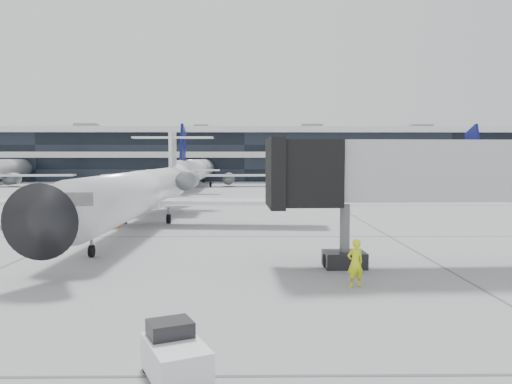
{
  "coord_description": "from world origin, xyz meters",
  "views": [
    {
      "loc": [
        1.25,
        -31.03,
        4.99
      ],
      "look_at": [
        1.63,
        3.09,
        2.6
      ],
      "focal_mm": 35.0,
      "sensor_mm": 36.0,
      "label": 1
    }
  ],
  "objects_px": {
    "regional_jet": "(143,190)",
    "baggage_tug": "(175,356)",
    "ramp_worker": "(355,263)",
    "jet_bridge": "(491,172)"
  },
  "relations": [
    {
      "from": "regional_jet",
      "to": "baggage_tug",
      "type": "height_order",
      "value": "regional_jet"
    },
    {
      "from": "regional_jet",
      "to": "ramp_worker",
      "type": "bearing_deg",
      "value": -54.94
    },
    {
      "from": "regional_jet",
      "to": "jet_bridge",
      "type": "relative_size",
      "value": 1.79
    },
    {
      "from": "jet_bridge",
      "to": "baggage_tug",
      "type": "distance_m",
      "value": 17.62
    },
    {
      "from": "regional_jet",
      "to": "ramp_worker",
      "type": "distance_m",
      "value": 21.01
    },
    {
      "from": "ramp_worker",
      "to": "baggage_tug",
      "type": "xyz_separation_m",
      "value": [
        -5.72,
        -7.97,
        -0.38
      ]
    },
    {
      "from": "ramp_worker",
      "to": "baggage_tug",
      "type": "distance_m",
      "value": 9.82
    },
    {
      "from": "regional_jet",
      "to": "jet_bridge",
      "type": "xyz_separation_m",
      "value": [
        18.78,
        -13.56,
        1.71
      ]
    },
    {
      "from": "regional_jet",
      "to": "baggage_tug",
      "type": "bearing_deg",
      "value": -75.75
    },
    {
      "from": "regional_jet",
      "to": "ramp_worker",
      "type": "height_order",
      "value": "regional_jet"
    }
  ]
}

